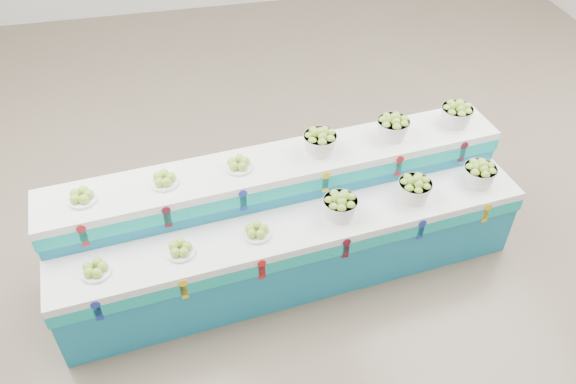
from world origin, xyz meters
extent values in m
plane|color=#6E5F4D|center=(0.00, 0.00, 0.00)|extent=(10.00, 10.00, 0.00)
cylinder|color=white|center=(-2.08, -1.10, 0.77)|extent=(0.25, 0.25, 0.10)
cylinder|color=white|center=(-1.45, -1.04, 0.77)|extent=(0.25, 0.25, 0.10)
cylinder|color=white|center=(-0.84, -0.98, 0.77)|extent=(0.25, 0.25, 0.10)
cylinder|color=white|center=(-2.12, -0.61, 1.07)|extent=(0.25, 0.25, 0.10)
cylinder|color=white|center=(-1.50, -0.55, 1.07)|extent=(0.25, 0.25, 0.10)
cylinder|color=white|center=(-0.89, -0.49, 1.07)|extent=(0.25, 0.25, 0.10)
camera|label=1|loc=(-1.31, -4.17, 4.03)|focal=36.24mm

